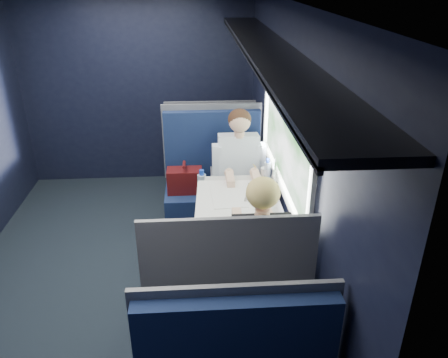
{
  "coord_description": "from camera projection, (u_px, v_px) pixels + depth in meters",
  "views": [
    {
      "loc": [
        0.68,
        -3.21,
        2.51
      ],
      "look_at": [
        0.9,
        0.0,
        0.95
      ],
      "focal_mm": 35.0,
      "sensor_mm": 36.0,
      "label": 1
    }
  ],
  "objects": [
    {
      "name": "ground",
      "position": [
        125.0,
        277.0,
        3.94
      ],
      "size": [
        2.8,
        4.2,
        0.01
      ],
      "primitive_type": "cube",
      "color": "black"
    },
    {
      "name": "room_shell",
      "position": [
        108.0,
        120.0,
        3.29
      ],
      "size": [
        3.0,
        4.4,
        2.4
      ],
      "color": "black",
      "rests_on": "ground"
    },
    {
      "name": "table",
      "position": [
        240.0,
        209.0,
        3.71
      ],
      "size": [
        0.62,
        1.0,
        0.74
      ],
      "color": "#54565E",
      "rests_on": "ground"
    },
    {
      "name": "seat_bay_near",
      "position": [
        212.0,
        188.0,
        4.58
      ],
      "size": [
        1.04,
        0.62,
        1.26
      ],
      "color": "#0C1738",
      "rests_on": "ground"
    },
    {
      "name": "seat_bay_far",
      "position": [
        225.0,
        304.0,
        3.02
      ],
      "size": [
        1.04,
        0.62,
        1.26
      ],
      "color": "#0C1738",
      "rests_on": "ground"
    },
    {
      "name": "seat_row_front",
      "position": [
        210.0,
        155.0,
        5.42
      ],
      "size": [
        1.04,
        0.51,
        1.16
      ],
      "color": "#0C1738",
      "rests_on": "ground"
    },
    {
      "name": "man",
      "position": [
        239.0,
        169.0,
        4.32
      ],
      "size": [
        0.53,
        0.56,
        1.32
      ],
      "color": "black",
      "rests_on": "ground"
    },
    {
      "name": "woman",
      "position": [
        259.0,
        251.0,
        3.05
      ],
      "size": [
        0.53,
        0.56,
        1.32
      ],
      "color": "black",
      "rests_on": "ground"
    },
    {
      "name": "papers",
      "position": [
        227.0,
        200.0,
        3.68
      ],
      "size": [
        0.56,
        0.78,
        0.01
      ],
      "primitive_type": "cube",
      "rotation": [
        0.0,
        0.0,
        -0.05
      ],
      "color": "white",
      "rests_on": "table"
    },
    {
      "name": "laptop",
      "position": [
        268.0,
        187.0,
        3.76
      ],
      "size": [
        0.33,
        0.39,
        0.26
      ],
      "color": "silver",
      "rests_on": "table"
    },
    {
      "name": "bottle_small",
      "position": [
        268.0,
        170.0,
        4.02
      ],
      "size": [
        0.06,
        0.06,
        0.21
      ],
      "color": "silver",
      "rests_on": "table"
    },
    {
      "name": "cup",
      "position": [
        265.0,
        173.0,
        4.07
      ],
      "size": [
        0.08,
        0.08,
        0.1
      ],
      "primitive_type": "cylinder",
      "color": "white",
      "rests_on": "table"
    }
  ]
}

